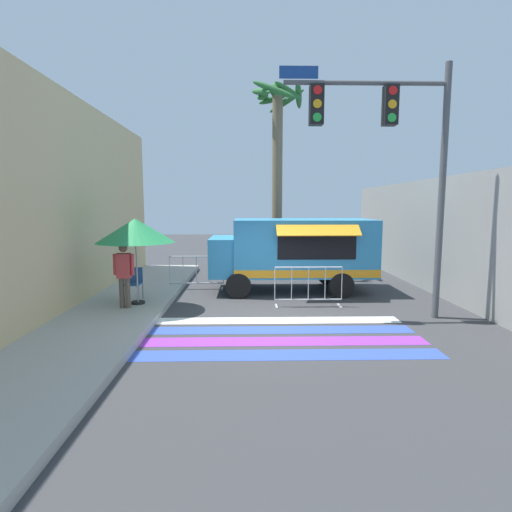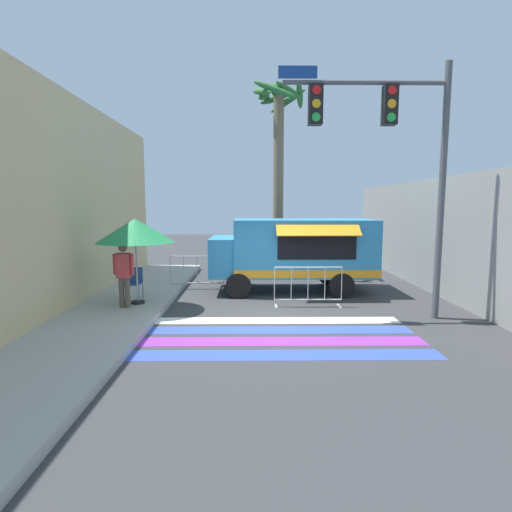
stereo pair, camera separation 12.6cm
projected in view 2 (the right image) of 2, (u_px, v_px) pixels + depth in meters
ground_plane at (267, 319)px, 9.85m from camera, size 60.00×60.00×0.00m
sidewalk_left at (69, 316)px, 9.79m from camera, size 4.40×16.00×0.17m
building_left_facade at (51, 204)px, 9.45m from camera, size 0.25×16.00×5.66m
concrete_wall_right at (436, 236)px, 12.66m from camera, size 0.20×16.00×3.65m
crosswalk_painted at (269, 335)px, 8.59m from camera, size 6.40×2.84×0.01m
food_truck at (291, 249)px, 13.00m from camera, size 5.21×2.76×2.35m
traffic_signal_pole at (391, 140)px, 9.37m from camera, size 4.03×0.29×6.09m
patio_umbrella at (135, 231)px, 10.49m from camera, size 2.04×2.04×2.28m
folding_chair at (133, 280)px, 11.15m from camera, size 0.46×0.46×0.89m
vendor_person at (124, 271)px, 10.17m from camera, size 0.53×0.22×1.66m
barricade_front at (308, 287)px, 10.99m from camera, size 1.88×0.44×1.12m
barricade_side at (197, 273)px, 13.37m from camera, size 1.82×0.44×1.12m
palm_tree at (279, 149)px, 15.48m from camera, size 2.25×2.35×7.48m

